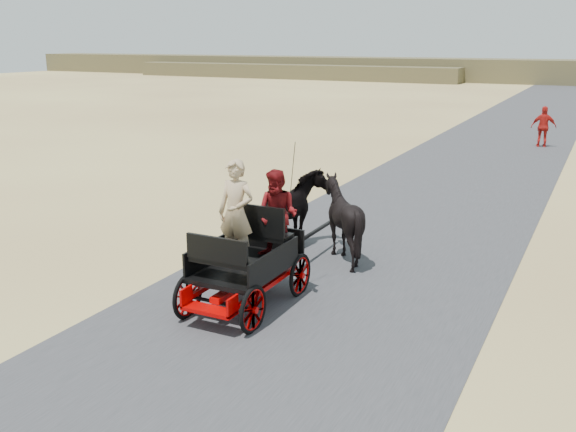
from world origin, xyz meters
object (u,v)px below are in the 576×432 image
at_px(carriage, 246,285).
at_px(horse_right, 342,219).
at_px(pedestrian, 544,127).
at_px(horse_left, 294,213).

height_order(carriage, horse_right, horse_right).
xyz_separation_m(horse_right, pedestrian, (2.20, 17.24, 0.01)).
height_order(horse_left, horse_right, horse_right).
relative_size(carriage, horse_left, 1.20).
distance_m(carriage, pedestrian, 20.43).
relative_size(horse_left, pedestrian, 1.16).
distance_m(carriage, horse_left, 3.09).
distance_m(horse_left, pedestrian, 17.55).
bearing_deg(carriage, horse_left, 100.39).
xyz_separation_m(horse_left, horse_right, (1.10, 0.00, 0.00)).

